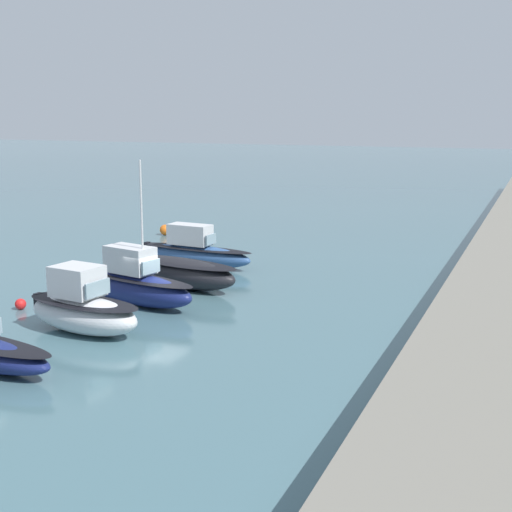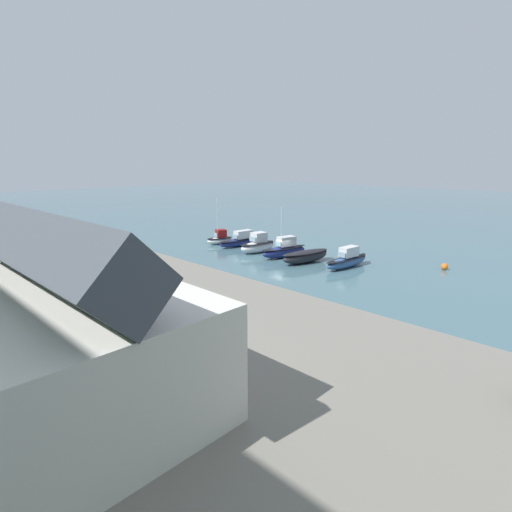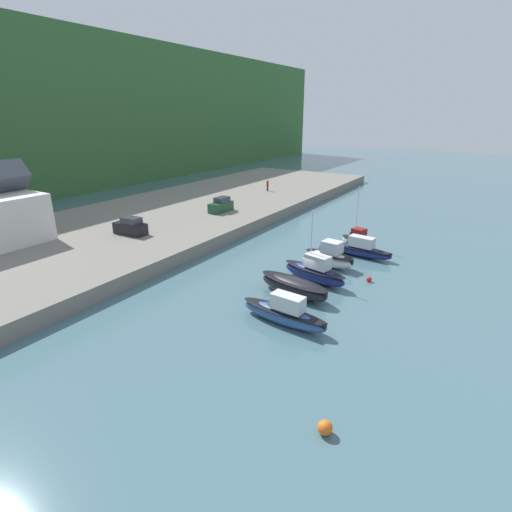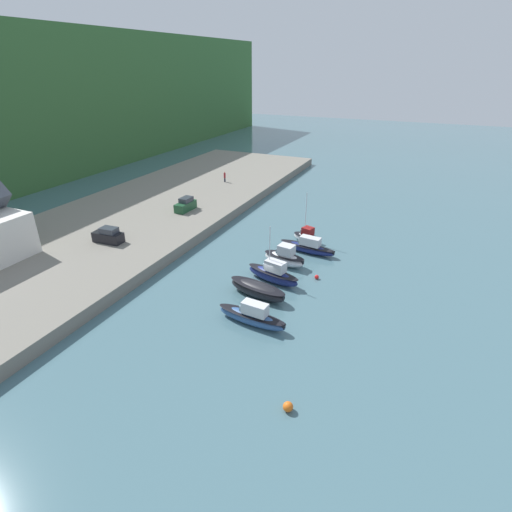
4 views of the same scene
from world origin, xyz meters
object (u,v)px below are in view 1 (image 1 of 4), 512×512
(mooring_buoy_1, at_px, (21,304))
(mooring_buoy_0, at_px, (165,230))
(moored_boat_1, at_px, (180,272))
(moored_boat_2, at_px, (135,283))
(moored_boat_0, at_px, (195,251))
(moored_boat_3, at_px, (83,308))

(mooring_buoy_1, bearing_deg, mooring_buoy_0, -169.33)
(moored_boat_1, xyz_separation_m, mooring_buoy_0, (-14.19, -8.92, -0.46))
(mooring_buoy_0, bearing_deg, moored_boat_2, 25.37)
(moored_boat_0, distance_m, mooring_buoy_0, 11.63)
(moored_boat_0, xyz_separation_m, moored_boat_1, (5.08, 1.71, -0.08))
(moored_boat_0, xyz_separation_m, mooring_buoy_1, (11.79, -3.27, -0.67))
(moored_boat_1, height_order, moored_boat_2, moored_boat_2)
(moored_boat_2, relative_size, mooring_buoy_0, 9.20)
(moored_boat_0, relative_size, mooring_buoy_0, 9.74)
(moored_boat_0, height_order, moored_boat_2, moored_boat_2)
(moored_boat_1, height_order, moored_boat_3, moored_boat_3)
(moored_boat_1, xyz_separation_m, moored_boat_3, (8.59, -0.03, 0.22))
(moored_boat_0, relative_size, moored_boat_1, 1.02)
(mooring_buoy_1, bearing_deg, moored_boat_0, 164.50)
(mooring_buoy_0, bearing_deg, moored_boat_3, 21.33)
(moored_boat_2, height_order, moored_boat_3, moored_boat_2)
(moored_boat_3, height_order, mooring_buoy_0, moored_boat_3)
(mooring_buoy_1, bearing_deg, moored_boat_3, 69.21)
(moored_boat_0, bearing_deg, mooring_buoy_0, -136.86)
(mooring_buoy_0, distance_m, mooring_buoy_1, 21.26)
(moored_boat_0, distance_m, mooring_buoy_1, 12.25)
(moored_boat_0, relative_size, moored_boat_3, 1.30)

